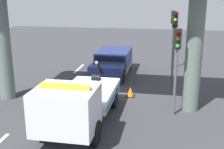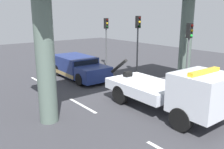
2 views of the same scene
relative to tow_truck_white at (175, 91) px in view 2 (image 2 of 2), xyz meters
name	(u,v)px [view 2 (image 2 of 2)]	position (x,y,z in m)	size (l,w,h in m)	color
ground_plane	(122,96)	(-3.72, 0.01, -1.25)	(60.00, 40.00, 0.10)	#38383D
lane_stripe_west	(38,81)	(-9.72, -2.76, -1.20)	(2.60, 0.16, 0.01)	silver
lane_stripe_mid	(82,105)	(-3.72, -2.76, -1.20)	(2.60, 0.16, 0.01)	silver
tow_truck_white	(175,91)	(0.00, 0.00, 0.00)	(7.27, 2.50, 2.46)	silver
towed_van_green	(78,68)	(-8.75, 0.01, -0.42)	(5.23, 2.28, 1.58)	navy
traffic_light_near	(106,32)	(-10.70, 4.09, 1.94)	(0.39, 0.32, 4.32)	#515456
traffic_light_far	(138,33)	(-6.71, 4.09, 2.09)	(0.39, 0.32, 4.53)	#515456
traffic_light_mid	(189,42)	(-2.20, 4.09, 1.81)	(0.39, 0.32, 4.12)	#515456
traffic_cone_orange	(136,83)	(-4.37, 1.77, -0.94)	(0.46, 0.46, 0.55)	orange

